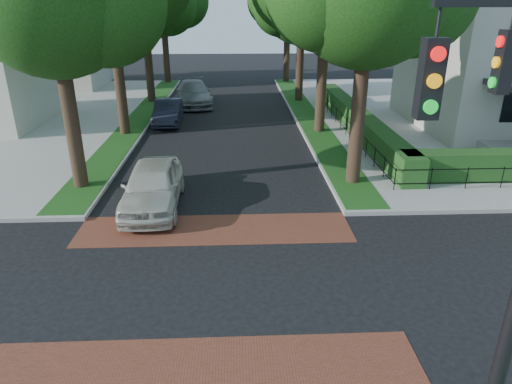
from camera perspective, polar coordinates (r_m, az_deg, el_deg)
ground at (r=12.46m, az=-5.70°, el=-11.42°), size 120.00×120.00×0.00m
crosswalk_far at (r=15.21m, az=-5.13°, el=-4.66°), size 9.00×2.20×0.01m
crosswalk_near at (r=9.96m, az=-6.65°, el=-21.72°), size 9.00×2.20×0.01m
grass_strip_ne at (r=30.54m, az=6.36°, el=9.60°), size 1.60×29.80×0.02m
grass_strip_nw at (r=30.81m, az=-14.19°, el=9.17°), size 1.60×29.80×0.02m
tree_right_far at (r=34.88m, az=5.88°, el=22.40°), size 7.25×6.23×9.74m
tree_left_far at (r=35.08m, az=-13.70°, el=22.27°), size 7.00×6.02×9.86m
hedge_main_road at (r=26.97m, az=12.60°, el=8.76°), size 1.00×18.00×1.20m
fence_main_road at (r=26.81m, az=10.90°, el=8.48°), size 0.06×18.00×0.90m
house_left_far at (r=45.36m, az=-24.85°, el=18.22°), size 10.00×9.00×10.14m
parked_car_front at (r=16.88m, az=-12.79°, el=0.79°), size 2.09×4.96×1.67m
parked_car_middle at (r=29.04m, az=-10.93°, el=9.80°), size 1.66×4.44×1.45m
parked_car_rear at (r=34.29m, az=-7.79°, el=12.12°), size 3.24×6.13×1.69m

